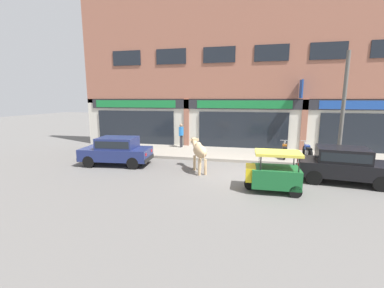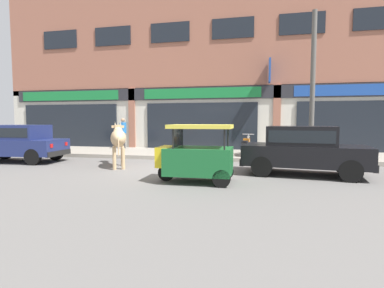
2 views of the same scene
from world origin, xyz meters
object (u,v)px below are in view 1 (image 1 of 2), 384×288
(cow, at_px, (199,151))
(motorcycle_1, at_px, (307,151))
(car_1, at_px, (117,150))
(motorcycle_0, at_px, (284,150))
(auto_rickshaw, at_px, (273,174))
(pedestrian, at_px, (181,133))
(utility_pole, at_px, (343,109))
(car_0, at_px, (343,163))

(cow, bearing_deg, motorcycle_1, 32.74)
(car_1, bearing_deg, motorcycle_0, 19.68)
(auto_rickshaw, relative_size, motorcycle_0, 1.10)
(auto_rickshaw, bearing_deg, motorcycle_0, 78.83)
(pedestrian, height_order, utility_pole, utility_pole)
(car_0, bearing_deg, motorcycle_0, 116.48)
(car_0, xyz_separation_m, utility_pole, (0.64, 2.66, 2.11))
(pedestrian, relative_size, utility_pole, 0.29)
(cow, bearing_deg, motorcycle_0, 39.09)
(motorcycle_1, bearing_deg, motorcycle_0, -176.85)
(cow, bearing_deg, utility_pole, 20.05)
(car_0, distance_m, pedestrian, 9.81)
(cow, relative_size, motorcycle_0, 1.08)
(utility_pole, bearing_deg, cow, -159.95)
(car_0, height_order, car_1, same)
(auto_rickshaw, xyz_separation_m, utility_pole, (3.53, 4.38, 2.26))
(motorcycle_1, xyz_separation_m, utility_pole, (1.24, -1.07, 2.38))
(pedestrian, bearing_deg, cow, -66.10)
(car_0, relative_size, auto_rickshaw, 1.87)
(car_0, bearing_deg, pedestrian, 147.76)
(auto_rickshaw, bearing_deg, utility_pole, 51.14)
(motorcycle_0, bearing_deg, motorcycle_1, 3.15)
(cow, xyz_separation_m, auto_rickshaw, (3.18, -1.93, -0.35))
(car_1, distance_m, motorcycle_0, 9.23)
(motorcycle_1, bearing_deg, car_1, -162.25)
(pedestrian, bearing_deg, car_1, -115.36)
(cow, height_order, motorcycle_0, cow)
(pedestrian, bearing_deg, utility_pole, -16.03)
(auto_rickshaw, height_order, pedestrian, pedestrian)
(motorcycle_1, distance_m, utility_pole, 2.89)
(auto_rickshaw, distance_m, motorcycle_0, 5.49)
(car_0, bearing_deg, utility_pole, 76.40)
(motorcycle_1, height_order, pedestrian, pedestrian)
(car_0, height_order, auto_rickshaw, auto_rickshaw)
(auto_rickshaw, distance_m, utility_pole, 6.06)
(pedestrian, bearing_deg, car_0, -32.24)
(car_0, bearing_deg, cow, 178.00)
(car_1, relative_size, motorcycle_1, 2.05)
(car_1, distance_m, auto_rickshaw, 7.96)
(cow, relative_size, pedestrian, 1.23)
(car_1, bearing_deg, pedestrian, 64.64)
(auto_rickshaw, distance_m, motorcycle_1, 5.91)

